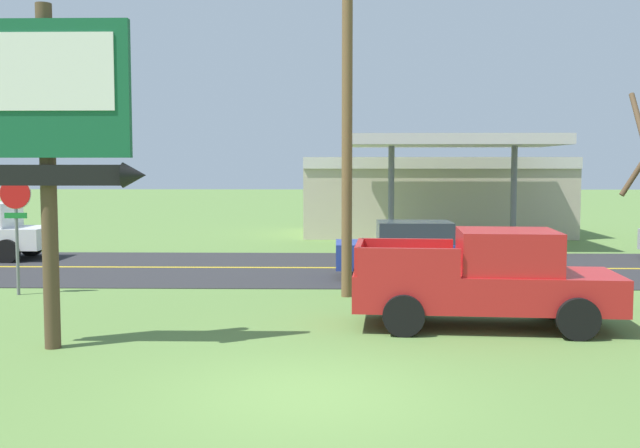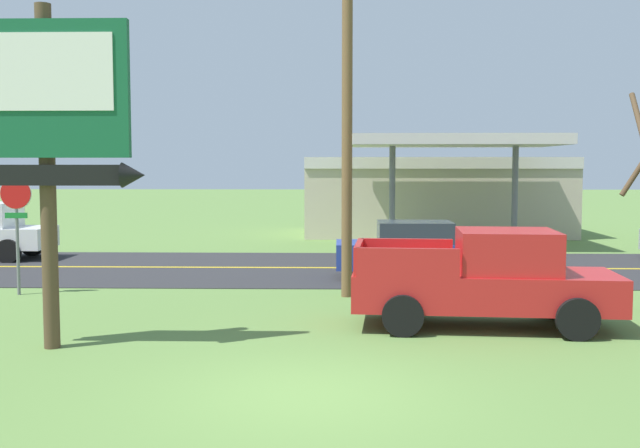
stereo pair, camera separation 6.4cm
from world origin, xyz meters
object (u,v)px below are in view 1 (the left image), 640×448
Objects in this scene: gas_station at (434,193)px; utility_pole at (347,81)px; motel_sign at (47,119)px; stop_sign at (16,214)px; car_blue_near_lane at (410,250)px; pickup_red_parked_on_lawn at (487,279)px.

utility_pole is at bearing -104.39° from gas_station.
motel_sign is 0.50× the size of gas_station.
utility_pole reaches higher than stop_sign.
gas_station reaches higher than stop_sign.
pickup_red_parked_on_lawn is at bearing -82.09° from car_blue_near_lane.
utility_pole reaches higher than motel_sign.
gas_station is at bearing 66.79° from motel_sign.
stop_sign is (-3.00, 5.53, -2.01)m from motel_sign.
stop_sign is 0.55× the size of pickup_red_parked_on_lawn.
pickup_red_parked_on_lawn is 1.27× the size of car_blue_near_lane.
car_blue_near_lane is at bearing 97.91° from pickup_red_parked_on_lawn.
utility_pole is 17.62m from gas_station.
gas_station is at bearing 75.61° from utility_pole.
car_blue_near_lane is (1.87, 3.04, -4.45)m from utility_pole.
car_blue_near_lane is at bearing 16.55° from stop_sign.
utility_pole is 6.17m from pickup_red_parked_on_lawn.
gas_station is 13.97m from car_blue_near_lane.
pickup_red_parked_on_lawn is at bearing -17.49° from stop_sign.
stop_sign is 10.61m from car_blue_near_lane.
motel_sign is 1.13× the size of pickup_red_parked_on_lawn.
motel_sign reaches higher than car_blue_near_lane.
stop_sign is at bearing 118.49° from motel_sign.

